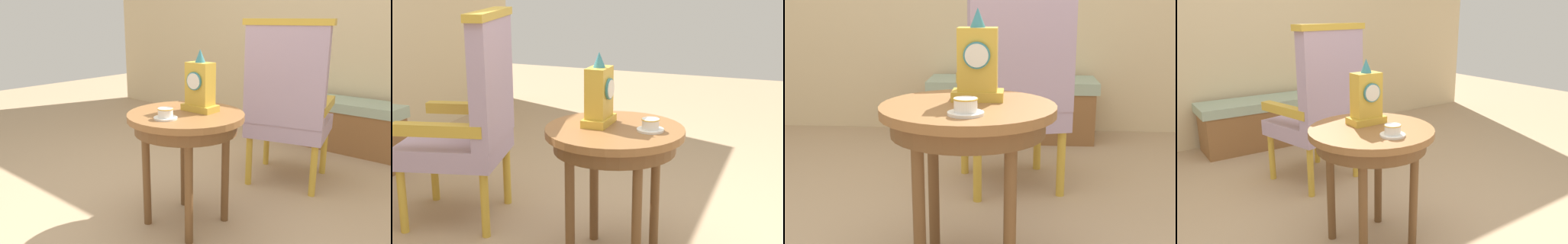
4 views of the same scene
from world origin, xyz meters
TOP-DOWN VIEW (x-y plane):
  - ground_plane at (0.00, 0.00)m, footprint 10.00×10.00m
  - side_table at (0.07, 0.04)m, footprint 0.63×0.63m
  - teacup_left at (0.08, -0.13)m, footprint 0.12×0.12m
  - mantel_clock at (0.10, 0.12)m, footprint 0.19×0.11m
  - armchair at (0.23, 0.89)m, footprint 0.65×0.65m
  - window_bench at (0.21, 1.95)m, footprint 1.20×0.40m

SIDE VIEW (x-z plane):
  - ground_plane at x=0.00m, z-range 0.00..0.00m
  - window_bench at x=0.21m, z-range 0.00..0.44m
  - side_table at x=0.07m, z-range 0.24..0.89m
  - armchair at x=0.23m, z-range 0.02..1.16m
  - teacup_left at x=0.08m, z-range 0.65..0.70m
  - mantel_clock at x=0.10m, z-range 0.62..0.95m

